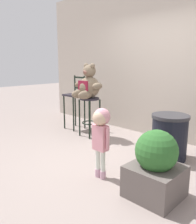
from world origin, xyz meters
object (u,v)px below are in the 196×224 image
(planter_with_shrub, at_px, (156,167))
(trash_bin, at_px, (169,137))
(child_walking, at_px, (101,128))
(bar_chair_empty, at_px, (75,98))
(bar_stool_with_teddy, at_px, (90,109))
(teddy_bear, at_px, (88,85))

(planter_with_shrub, bearing_deg, trash_bin, 110.96)
(child_walking, bearing_deg, trash_bin, 11.06)
(bar_chair_empty, bearing_deg, bar_stool_with_teddy, -13.98)
(child_walking, bearing_deg, bar_stool_with_teddy, 77.06)
(trash_bin, xyz_separation_m, bar_chair_empty, (-2.39, 0.08, 0.34))
(bar_stool_with_teddy, height_order, trash_bin, bar_stool_with_teddy)
(teddy_bear, height_order, child_walking, teddy_bear)
(child_walking, xyz_separation_m, trash_bin, (0.32, 1.22, -0.32))
(teddy_bear, xyz_separation_m, trash_bin, (1.74, 0.11, -0.69))
(teddy_bear, xyz_separation_m, planter_with_shrub, (2.17, -1.00, -0.69))
(bar_stool_with_teddy, relative_size, planter_with_shrub, 1.02)
(bar_chair_empty, relative_size, planter_with_shrub, 1.54)
(teddy_bear, relative_size, planter_with_shrub, 0.87)
(trash_bin, distance_m, planter_with_shrub, 1.19)
(bar_stool_with_teddy, bearing_deg, teddy_bear, -90.00)
(bar_chair_empty, bearing_deg, trash_bin, -2.04)
(teddy_bear, bearing_deg, planter_with_shrub, -24.83)
(bar_chair_empty, height_order, planter_with_shrub, bar_chair_empty)
(bar_stool_with_teddy, xyz_separation_m, child_walking, (1.42, -1.14, 0.11))
(bar_stool_with_teddy, xyz_separation_m, teddy_bear, (0.00, -0.03, 0.48))
(trash_bin, height_order, bar_chair_empty, bar_chair_empty)
(bar_stool_with_teddy, distance_m, trash_bin, 1.76)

